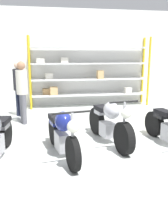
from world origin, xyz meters
TOP-DOWN VIEW (x-y plane):
  - ground_plane at (0.00, 0.00)m, footprint 30.00×30.00m
  - back_wall at (0.00, 4.81)m, footprint 30.00×0.08m
  - shelving_rack at (0.87, 4.44)m, footprint 4.55×0.63m
  - motorcycle_blue at (-0.55, -0.29)m, footprint 0.68×1.99m
  - motorcycle_silver at (0.54, 0.26)m, footprint 0.64×2.07m
  - person_browsing at (-1.58, 3.20)m, footprint 0.45×0.45m
  - person_near_rack at (-1.41, 2.28)m, footprint 0.40×0.40m

SIDE VIEW (x-z plane):
  - ground_plane at x=0.00m, z-range 0.00..0.00m
  - motorcycle_silver at x=0.54m, z-range -0.06..1.00m
  - motorcycle_blue at x=-0.55m, z-range -0.04..0.99m
  - person_browsing at x=-1.58m, z-range 0.16..1.89m
  - person_near_rack at x=-1.41m, z-range 0.16..1.92m
  - shelving_rack at x=0.87m, z-range -0.02..2.56m
  - back_wall at x=0.00m, z-range 0.00..3.60m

